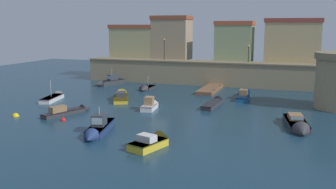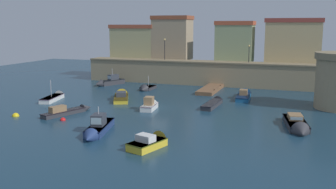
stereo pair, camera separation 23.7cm
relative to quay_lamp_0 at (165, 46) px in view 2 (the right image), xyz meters
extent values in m
plane|color=#19384C|center=(6.56, -20.42, -6.59)|extent=(112.06, 112.06, 0.00)
cube|color=#9E8966|center=(6.56, 0.00, -4.66)|extent=(41.42, 3.48, 3.87)
cube|color=#817053|center=(6.56, 0.00, -2.60)|extent=(41.42, 3.78, 0.24)
cube|color=tan|center=(-7.61, 4.61, 0.16)|extent=(8.60, 5.74, 5.76)
cube|color=#A34C34|center=(-7.61, 4.61, 3.39)|extent=(8.95, 5.97, 0.70)
cube|color=tan|center=(0.05, 4.12, 0.97)|extent=(6.76, 4.76, 7.39)
cube|color=brown|center=(0.05, 4.12, 5.02)|extent=(7.03, 4.95, 0.70)
cube|color=#96A575|center=(11.82, 3.88, 0.47)|extent=(6.41, 4.28, 6.39)
cube|color=#B35135|center=(11.82, 3.88, 4.02)|extent=(6.67, 4.45, 0.70)
cube|color=tan|center=(21.67, 4.41, 0.69)|extent=(8.98, 5.33, 6.82)
cube|color=#993F35|center=(21.67, 4.41, 4.45)|extent=(9.34, 5.54, 0.70)
cube|color=brown|center=(9.90, -6.21, -6.32)|extent=(2.52, 8.94, 0.55)
cylinder|color=brown|center=(11.03, -3.98, -6.24)|extent=(0.20, 0.20, 0.70)
cylinder|color=brown|center=(11.03, -8.45, -6.24)|extent=(0.20, 0.20, 0.70)
cylinder|color=black|center=(0.00, 0.00, -0.75)|extent=(0.12, 0.12, 3.47)
sphere|color=#F9D172|center=(0.00, 0.00, 1.14)|extent=(0.32, 0.32, 0.32)
cylinder|color=black|center=(14.89, 0.00, -1.17)|extent=(0.12, 0.12, 2.63)
sphere|color=#F9D172|center=(14.89, 0.00, 0.29)|extent=(0.32, 0.32, 0.32)
cube|color=#195689|center=(15.81, -11.10, -6.28)|extent=(2.09, 5.84, 0.61)
cone|color=#195689|center=(15.57, -7.59, -6.28)|extent=(1.71, 1.51, 1.62)
cube|color=#0D1F3D|center=(15.81, -11.10, -6.02)|extent=(2.13, 5.96, 0.08)
cube|color=olive|center=(15.81, -11.13, -5.62)|extent=(1.17, 1.72, 0.72)
cube|color=#99B7C6|center=(15.76, -10.31, -5.58)|extent=(0.95, 0.12, 0.43)
cube|color=#333338|center=(12.82, -17.76, -6.30)|extent=(1.56, 5.80, 0.58)
cone|color=#333338|center=(12.98, -14.24, -6.30)|extent=(1.30, 1.46, 1.23)
cube|color=black|center=(12.82, -17.76, -6.06)|extent=(1.59, 5.91, 0.08)
cube|color=gold|center=(0.03, -17.80, -6.30)|extent=(4.06, 5.96, 0.59)
cone|color=gold|center=(-1.44, -14.61, -6.30)|extent=(2.18, 2.00, 1.75)
cube|color=brown|center=(0.03, -17.80, -6.04)|extent=(4.14, 6.08, 0.08)
cube|color=#333842|center=(-0.01, -17.73, -5.70)|extent=(1.98, 2.27, 0.60)
cube|color=#99B7C6|center=(-0.40, -16.87, -5.67)|extent=(1.09, 0.54, 0.36)
cube|color=white|center=(-8.83, -21.20, -6.29)|extent=(2.52, 5.30, 0.61)
cone|color=white|center=(-9.51, -18.08, -6.29)|extent=(1.66, 1.67, 1.39)
cube|color=slate|center=(-8.83, -21.20, -6.02)|extent=(2.57, 5.40, 0.08)
cylinder|color=#B2B2B7|center=(-8.79, -21.40, -4.83)|extent=(0.08, 0.08, 2.30)
cube|color=gold|center=(11.46, -36.11, -6.26)|extent=(2.73, 3.79, 0.67)
cone|color=gold|center=(12.11, -34.08, -6.26)|extent=(1.89, 1.42, 1.68)
cube|color=#505A17|center=(11.46, -36.11, -5.96)|extent=(2.78, 3.87, 0.08)
cube|color=silver|center=(11.40, -36.29, -5.63)|extent=(1.73, 1.41, 0.59)
cube|color=#99B7C6|center=(11.55, -35.81, -5.60)|extent=(1.30, 0.47, 0.35)
cube|color=navy|center=(5.05, -32.72, -6.24)|extent=(2.81, 5.86, 0.70)
cone|color=navy|center=(5.85, -36.10, -6.24)|extent=(1.74, 1.70, 1.46)
cube|color=#0E1635|center=(5.05, -32.72, -5.93)|extent=(2.86, 5.98, 0.08)
cube|color=#333842|center=(5.12, -33.02, -5.35)|extent=(1.50, 1.88, 1.09)
cube|color=#99B7C6|center=(5.31, -33.83, -5.29)|extent=(1.02, 0.30, 0.65)
cylinder|color=#B2B2B7|center=(5.11, -32.98, -4.98)|extent=(0.08, 0.08, 1.82)
cube|color=#333338|center=(23.10, -24.30, -6.28)|extent=(2.86, 6.16, 0.62)
cone|color=#333338|center=(23.70, -27.86, -6.28)|extent=(2.01, 1.68, 1.80)
cube|color=black|center=(23.10, -24.30, -6.02)|extent=(2.92, 6.28, 0.08)
cube|color=olive|center=(23.01, -23.75, -5.72)|extent=(1.68, 2.16, 0.51)
cube|color=#99B7C6|center=(23.17, -24.72, -5.69)|extent=(1.22, 0.27, 0.31)
cube|color=#333338|center=(-7.85, -5.41, -6.18)|extent=(3.21, 4.87, 0.83)
cone|color=#333338|center=(-9.01, -8.11, -6.18)|extent=(1.81, 1.76, 1.40)
cube|color=black|center=(-7.85, -5.41, -5.80)|extent=(3.27, 4.97, 0.08)
cube|color=#333842|center=(-7.73, -5.13, -5.31)|extent=(1.59, 2.04, 0.91)
cube|color=#99B7C6|center=(-8.09, -5.96, -5.26)|extent=(0.80, 0.39, 0.55)
cylinder|color=#B2B2B7|center=(-7.81, -5.33, -4.77)|extent=(0.08, 0.08, 1.98)
cube|color=white|center=(5.94, -22.05, -6.26)|extent=(1.81, 3.47, 0.66)
cone|color=white|center=(5.70, -19.98, -6.26)|extent=(1.46, 1.09, 1.35)
cube|color=#755467|center=(5.94, -22.05, -5.98)|extent=(1.85, 3.54, 0.08)
cube|color=olive|center=(5.96, -22.18, -5.44)|extent=(1.16, 1.33, 0.99)
cube|color=#99B7C6|center=(5.89, -21.58, -5.39)|extent=(0.92, 0.17, 0.59)
cube|color=#333338|center=(0.03, -8.00, -6.33)|extent=(1.67, 3.24, 0.52)
cone|color=#333338|center=(0.02, -10.02, -6.33)|extent=(1.57, 0.91, 1.57)
cube|color=black|center=(0.03, -8.00, -6.11)|extent=(1.70, 3.30, 0.08)
cylinder|color=#B2B2B7|center=(0.03, -7.91, -5.24)|extent=(0.08, 0.08, 1.67)
cube|color=#333338|center=(-2.36, -27.93, -6.34)|extent=(2.85, 5.59, 0.51)
cone|color=#333338|center=(-1.27, -24.70, -6.34)|extent=(1.48, 1.68, 1.09)
cube|color=black|center=(-2.36, -27.93, -6.12)|extent=(2.91, 5.70, 0.08)
cube|color=olive|center=(-2.62, -28.70, -5.74)|extent=(1.39, 2.09, 0.68)
sphere|color=red|center=(-0.97, -30.15, -6.59)|extent=(0.61, 0.61, 0.61)
sphere|color=yellow|center=(-7.16, -30.33, -6.59)|extent=(0.79, 0.79, 0.79)
camera|label=1|loc=(23.22, -64.97, 3.67)|focal=41.16mm
camera|label=2|loc=(23.45, -64.89, 3.67)|focal=41.16mm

